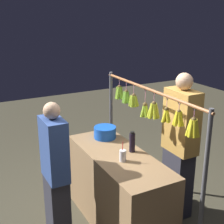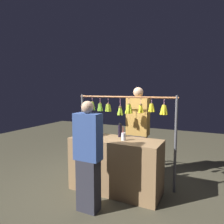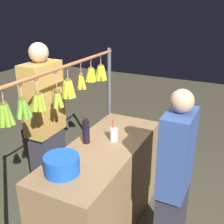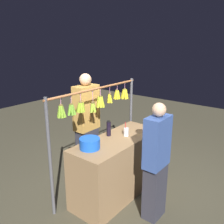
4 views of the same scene
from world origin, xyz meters
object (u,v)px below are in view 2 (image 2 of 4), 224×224
(drink_cup, at_px, (124,137))
(customer_person, at_px, (88,158))
(blue_bucket, at_px, (93,131))
(vendor_person, at_px, (138,133))
(water_bottle, at_px, (120,130))

(drink_cup, distance_m, customer_person, 0.73)
(blue_bucket, xyz_separation_m, drink_cup, (-0.66, 0.12, -0.01))
(vendor_person, bearing_deg, water_bottle, 77.56)
(water_bottle, relative_size, vendor_person, 0.13)
(vendor_person, relative_size, customer_person, 1.13)
(water_bottle, height_order, drink_cup, water_bottle)
(water_bottle, distance_m, drink_cup, 0.26)
(blue_bucket, xyz_separation_m, customer_person, (-0.39, 0.78, -0.20))
(drink_cup, relative_size, customer_person, 0.14)
(vendor_person, xyz_separation_m, customer_person, (0.24, 1.44, -0.10))
(water_bottle, height_order, blue_bucket, water_bottle)
(water_bottle, xyz_separation_m, drink_cup, (-0.15, 0.21, -0.05))
(blue_bucket, relative_size, customer_person, 0.17)
(customer_person, bearing_deg, vendor_person, -99.39)
(blue_bucket, distance_m, drink_cup, 0.67)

